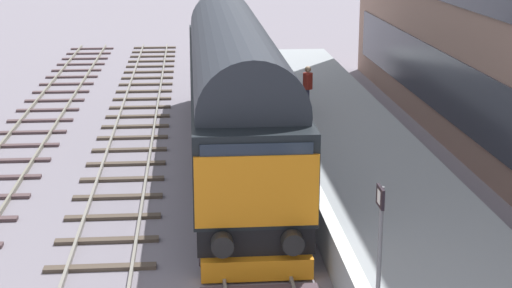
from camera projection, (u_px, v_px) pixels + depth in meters
The scene contains 7 objects.
ground_plane at pixel (247, 226), 20.52m from camera, with size 140.00×140.00×0.00m, color slate.
track_main at pixel (247, 224), 20.50m from camera, with size 2.50×60.00×0.15m.
track_adjacent_west at pixel (110, 228), 20.23m from camera, with size 2.50×60.00×0.15m.
station_platform at pixel (386, 203), 20.67m from camera, with size 4.00×44.00×1.01m.
diesel_locomotive at pixel (233, 84), 25.48m from camera, with size 2.74×18.46×4.68m.
platform_number_sign at pixel (380, 227), 13.90m from camera, with size 0.10×0.44×2.16m.
waiting_passenger at pixel (308, 85), 27.85m from camera, with size 0.39×0.50×1.64m.
Camera 1 is at (-1.33, -19.13, 7.59)m, focal length 56.44 mm.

